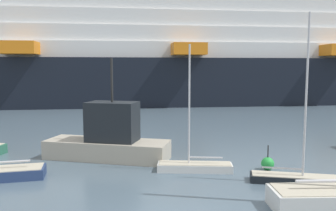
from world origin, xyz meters
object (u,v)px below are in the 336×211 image
channel_buoy_1 (268,163)px  cruise_ship (242,58)px  sailboat_1 (296,175)px  fishing_boat_0 (109,139)px  sailboat_4 (195,165)px

channel_buoy_1 → cruise_ship: bearing=77.2°
sailboat_1 → fishing_boat_0: 10.84m
sailboat_4 → channel_buoy_1: 4.04m
sailboat_1 → cruise_ship: bearing=92.2°
sailboat_4 → channel_buoy_1: size_ratio=4.94×
sailboat_1 → channel_buoy_1: bearing=119.0°
channel_buoy_1 → sailboat_4: bearing=-179.4°
sailboat_1 → cruise_ship: 44.00m
sailboat_1 → channel_buoy_1: 2.31m
sailboat_1 → cruise_ship: cruise_ship is taller
channel_buoy_1 → cruise_ship: (9.16, 40.36, 7.01)m
cruise_ship → sailboat_4: bearing=-112.6°
sailboat_4 → sailboat_1: bearing=160.4°
sailboat_1 → fishing_boat_0: bearing=166.2°
fishing_boat_0 → channel_buoy_1: 9.44m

